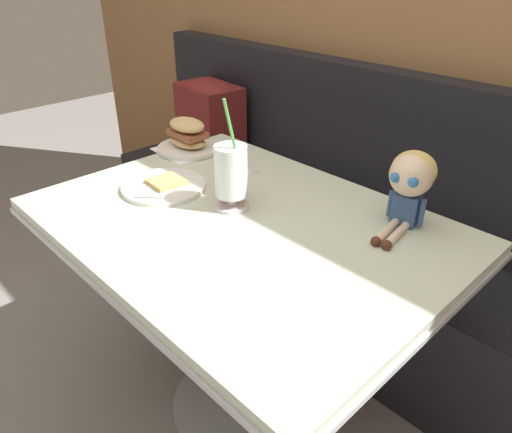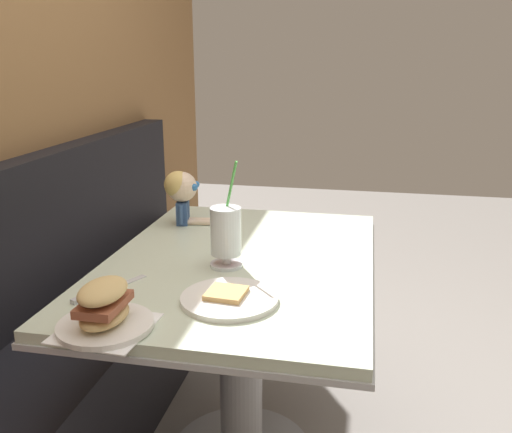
{
  "view_description": "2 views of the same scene",
  "coord_description": "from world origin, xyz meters",
  "px_view_note": "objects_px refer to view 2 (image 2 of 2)",
  "views": [
    {
      "loc": [
        0.83,
        -0.57,
        1.37
      ],
      "look_at": [
        0.09,
        0.14,
        0.8
      ],
      "focal_mm": 33.89,
      "sensor_mm": 36.0,
      "label": 1
    },
    {
      "loc": [
        -1.54,
        -0.18,
        1.35
      ],
      "look_at": [
        0.1,
        0.15,
        0.85
      ],
      "focal_mm": 38.74,
      "sensor_mm": 36.0,
      "label": 2
    }
  ],
  "objects_px": {
    "milkshake_glass": "(226,233)",
    "seated_doll": "(182,190)",
    "butter_knife": "(97,293)",
    "toast_plate": "(229,298)",
    "sandwich_plate": "(104,310)"
  },
  "relations": [
    {
      "from": "milkshake_glass",
      "to": "seated_doll",
      "type": "xyz_separation_m",
      "value": [
        0.38,
        0.26,
        0.03
      ]
    },
    {
      "from": "butter_knife",
      "to": "seated_doll",
      "type": "xyz_separation_m",
      "value": [
        0.64,
        -0.02,
        0.12
      ]
    },
    {
      "from": "butter_knife",
      "to": "seated_doll",
      "type": "height_order",
      "value": "seated_doll"
    },
    {
      "from": "toast_plate",
      "to": "butter_knife",
      "type": "distance_m",
      "value": 0.35
    },
    {
      "from": "milkshake_glass",
      "to": "seated_doll",
      "type": "distance_m",
      "value": 0.46
    },
    {
      "from": "milkshake_glass",
      "to": "butter_knife",
      "type": "xyz_separation_m",
      "value": [
        -0.26,
        0.28,
        -0.1
      ]
    },
    {
      "from": "milkshake_glass",
      "to": "seated_doll",
      "type": "relative_size",
      "value": 1.39
    },
    {
      "from": "milkshake_glass",
      "to": "butter_knife",
      "type": "distance_m",
      "value": 0.4
    },
    {
      "from": "sandwich_plate",
      "to": "milkshake_glass",
      "type": "bearing_deg",
      "value": -22.11
    },
    {
      "from": "sandwich_plate",
      "to": "butter_knife",
      "type": "relative_size",
      "value": 1.01
    },
    {
      "from": "toast_plate",
      "to": "milkshake_glass",
      "type": "bearing_deg",
      "value": 16.08
    },
    {
      "from": "sandwich_plate",
      "to": "toast_plate",
      "type": "bearing_deg",
      "value": -50.54
    },
    {
      "from": "sandwich_plate",
      "to": "seated_doll",
      "type": "bearing_deg",
      "value": 6.19
    },
    {
      "from": "milkshake_glass",
      "to": "butter_knife",
      "type": "relative_size",
      "value": 1.44
    },
    {
      "from": "milkshake_glass",
      "to": "butter_knife",
      "type": "height_order",
      "value": "milkshake_glass"
    }
  ]
}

